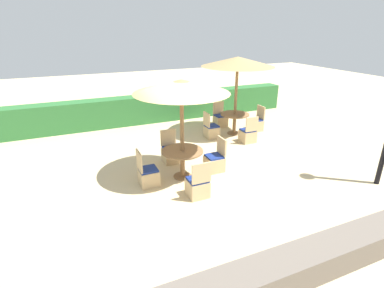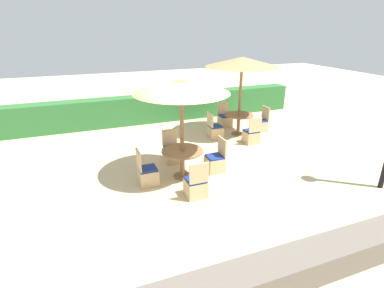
{
  "view_description": "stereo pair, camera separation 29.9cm",
  "coord_description": "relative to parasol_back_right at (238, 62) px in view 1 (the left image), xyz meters",
  "views": [
    {
      "loc": [
        -2.82,
        -5.91,
        3.73
      ],
      "look_at": [
        0.0,
        0.6,
        0.9
      ],
      "focal_mm": 28.0,
      "sensor_mm": 36.0,
      "label": 1
    },
    {
      "loc": [
        -2.55,
        -6.02,
        3.73
      ],
      "look_at": [
        0.0,
        0.6,
        0.9
      ],
      "focal_mm": 28.0,
      "sensor_mm": 36.0,
      "label": 2
    }
  ],
  "objects": [
    {
      "name": "patio_chair_center_north",
      "position": [
        -2.95,
        -1.37,
        -2.3
      ],
      "size": [
        0.46,
        0.46,
        0.93
      ],
      "rotation": [
        0.0,
        0.0,
        3.14
      ],
      "color": "tan",
      "rests_on": "ground_plane"
    },
    {
      "name": "patio_chair_back_right_east",
      "position": [
        0.94,
        -0.0,
        -2.3
      ],
      "size": [
        0.46,
        0.46,
        0.93
      ],
      "rotation": [
        0.0,
        0.0,
        1.57
      ],
      "color": "tan",
      "rests_on": "ground_plane"
    },
    {
      "name": "patio_chair_back_right_south",
      "position": [
        -0.01,
        -0.92,
        -2.3
      ],
      "size": [
        0.46,
        0.46,
        0.93
      ],
      "color": "tan",
      "rests_on": "ground_plane"
    },
    {
      "name": "round_table_back_right",
      "position": [
        0.0,
        -0.0,
        -1.98
      ],
      "size": [
        1.03,
        1.03,
        0.75
      ],
      "color": "olive",
      "rests_on": "ground_plane"
    },
    {
      "name": "patio_chair_back_right_west",
      "position": [
        -0.95,
        -0.03,
        -2.3
      ],
      "size": [
        0.46,
        0.46,
        0.93
      ],
      "rotation": [
        0.0,
        0.0,
        -1.57
      ],
      "color": "tan",
      "rests_on": "ground_plane"
    },
    {
      "name": "parasol_center",
      "position": [
        -2.99,
        -2.38,
        -0.19
      ],
      "size": [
        2.32,
        2.32,
        2.55
      ],
      "color": "olive",
      "rests_on": "ground_plane"
    },
    {
      "name": "ground_plane",
      "position": [
        -2.73,
        -3.02,
        -2.57
      ],
      "size": [
        40.0,
        40.0,
        0.0
      ],
      "primitive_type": "plane",
      "color": "#D1BA8C"
    },
    {
      "name": "patio_chair_center_west",
      "position": [
        -3.93,
        -2.44,
        -2.3
      ],
      "size": [
        0.46,
        0.46,
        0.93
      ],
      "rotation": [
        0.0,
        0.0,
        -1.57
      ],
      "color": "tan",
      "rests_on": "ground_plane"
    },
    {
      "name": "round_table_center",
      "position": [
        -2.99,
        -2.38,
        -1.97
      ],
      "size": [
        1.06,
        1.06,
        0.75
      ],
      "color": "olive",
      "rests_on": "ground_plane"
    },
    {
      "name": "stone_border",
      "position": [
        -2.73,
        -6.26,
        -2.33
      ],
      "size": [
        10.0,
        0.56,
        0.48
      ],
      "primitive_type": "cube",
      "color": "#6B6056",
      "rests_on": "ground_plane"
    },
    {
      "name": "patio_chair_center_east",
      "position": [
        -2.04,
        -2.39,
        -2.3
      ],
      "size": [
        0.46,
        0.46,
        0.93
      ],
      "rotation": [
        0.0,
        0.0,
        1.57
      ],
      "color": "tan",
      "rests_on": "ground_plane"
    },
    {
      "name": "hedge_row",
      "position": [
        -2.73,
        2.68,
        -2.02
      ],
      "size": [
        13.0,
        0.7,
        1.09
      ],
      "primitive_type": "cube",
      "color": "#2D6B33",
      "rests_on": "ground_plane"
    },
    {
      "name": "parasol_back_right",
      "position": [
        0.0,
        0.0,
        0.0
      ],
      "size": [
        2.49,
        2.49,
        2.74
      ],
      "color": "olive",
      "rests_on": "ground_plane"
    },
    {
      "name": "patio_chair_back_right_north",
      "position": [
        -0.03,
        1.01,
        -2.3
      ],
      "size": [
        0.46,
        0.46,
        0.93
      ],
      "rotation": [
        0.0,
        0.0,
        3.14
      ],
      "color": "tan",
      "rests_on": "ground_plane"
    },
    {
      "name": "patio_chair_center_south",
      "position": [
        -3.02,
        -3.42,
        -2.3
      ],
      "size": [
        0.46,
        0.46,
        0.93
      ],
      "color": "tan",
      "rests_on": "ground_plane"
    }
  ]
}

